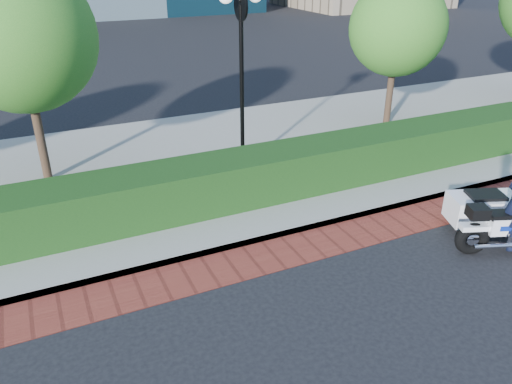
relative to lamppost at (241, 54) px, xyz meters
name	(u,v)px	position (x,y,z in m)	size (l,w,h in m)	color
ground	(316,302)	(-1.00, -5.20, -2.96)	(120.00, 120.00, 0.00)	black
brick_strip	(274,255)	(-1.00, -3.70, -2.95)	(60.00, 1.00, 0.01)	maroon
sidewalk	(195,165)	(-1.00, 0.80, -2.88)	(60.00, 8.00, 0.15)	gray
hedge_main	(230,180)	(-1.00, -1.60, -2.31)	(18.00, 1.20, 1.00)	black
lamppost	(241,54)	(0.00, 0.00, 0.00)	(1.02, 0.70, 4.21)	black
tree_b	(20,37)	(-4.50, 1.30, 0.48)	(3.20, 3.20, 4.89)	#332319
tree_c	(397,28)	(5.50, 1.30, 0.09)	(2.80, 2.80, 4.30)	#332319
police_motorcycle	(507,212)	(3.17, -5.14, -2.29)	(2.31, 2.11, 1.94)	black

